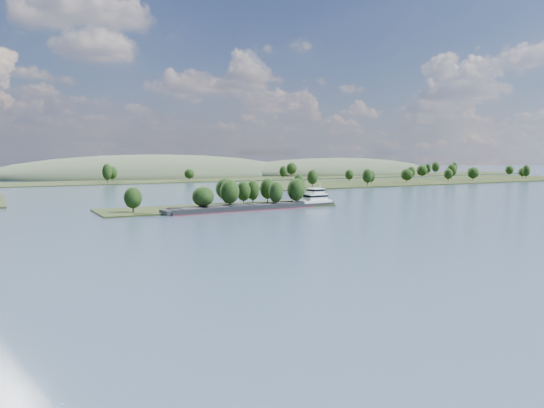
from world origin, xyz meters
TOP-DOWN VIEW (x-y plane):
  - ground at (0.00, 120.00)m, footprint 1800.00×1800.00m
  - tree_island at (6.19, 178.82)m, footprint 100.00×31.42m
  - right_bank at (231.60, 299.57)m, footprint 320.00×90.00m
  - back_shoreline at (8.57, 399.86)m, footprint 900.00×60.00m
  - hill_east at (260.00, 470.00)m, footprint 260.00×140.00m
  - hill_west at (60.00, 500.00)m, footprint 320.00×160.00m
  - cargo_barge at (16.28, 168.20)m, footprint 78.64×15.23m

SIDE VIEW (x-z plane):
  - ground at x=0.00m, z-range 0.00..0.00m
  - hill_east at x=260.00m, z-range -18.00..18.00m
  - hill_west at x=60.00m, z-range -22.00..22.00m
  - back_shoreline at x=8.57m, z-range -7.29..8.81m
  - right_bank at x=231.60m, z-range -6.34..8.30m
  - cargo_barge at x=16.28m, z-range -3.95..6.62m
  - tree_island at x=6.19m, z-range -3.12..11.24m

